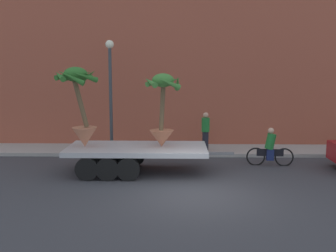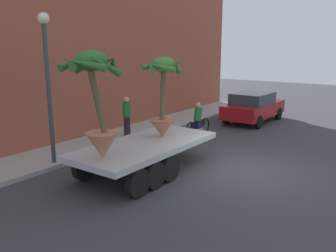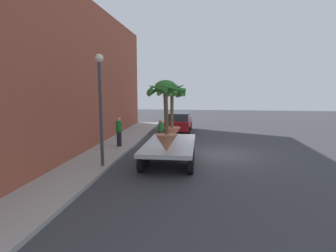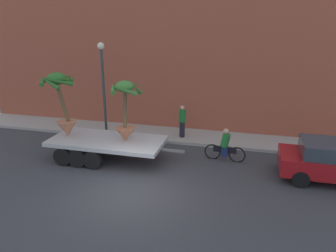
% 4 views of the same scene
% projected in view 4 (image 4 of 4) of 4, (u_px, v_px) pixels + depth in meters
% --- Properties ---
extents(ground_plane, '(60.00, 60.00, 0.00)m').
position_uv_depth(ground_plane, '(131.00, 192.00, 11.36)').
color(ground_plane, '#38383D').
extents(sidewalk, '(24.00, 2.20, 0.15)m').
position_uv_depth(sidewalk, '(171.00, 135.00, 16.95)').
color(sidewalk, '#A39E99').
rests_on(sidewalk, ground).
extents(building_facade, '(24.00, 1.20, 8.46)m').
position_uv_depth(building_facade, '(178.00, 55.00, 17.20)').
color(building_facade, '#9E4C38').
rests_on(building_facade, ground).
extents(flatbed_trailer, '(6.08, 2.35, 0.98)m').
position_uv_depth(flatbed_trailer, '(102.00, 143.00, 13.92)').
color(flatbed_trailer, '#B7BABF').
rests_on(flatbed_trailer, ground).
extents(potted_palm_rear, '(1.70, 1.63, 2.89)m').
position_uv_depth(potted_palm_rear, '(62.00, 103.00, 13.71)').
color(potted_palm_rear, '#C17251').
rests_on(potted_palm_rear, flatbed_trailer).
extents(potted_palm_middle, '(1.45, 1.45, 2.66)m').
position_uv_depth(potted_palm_middle, '(125.00, 111.00, 13.14)').
color(potted_palm_middle, '#B26647').
rests_on(potted_palm_middle, flatbed_trailer).
extents(cyclist, '(1.84, 0.37, 1.54)m').
position_uv_depth(cyclist, '(225.00, 147.00, 13.76)').
color(cyclist, black).
rests_on(cyclist, ground).
extents(pedestrian_near_gate, '(0.36, 0.36, 1.71)m').
position_uv_depth(pedestrian_near_gate, '(182.00, 121.00, 16.16)').
color(pedestrian_near_gate, black).
rests_on(pedestrian_near_gate, sidewalk).
extents(street_lamp, '(0.36, 0.36, 4.83)m').
position_uv_depth(street_lamp, '(103.00, 77.00, 16.02)').
color(street_lamp, '#383D42').
rests_on(street_lamp, sidewalk).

